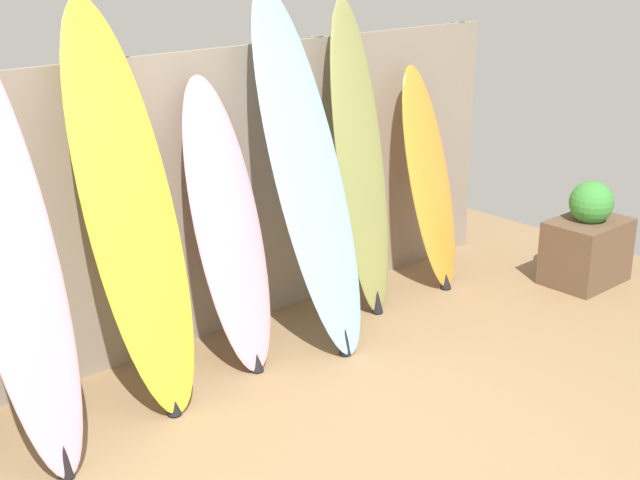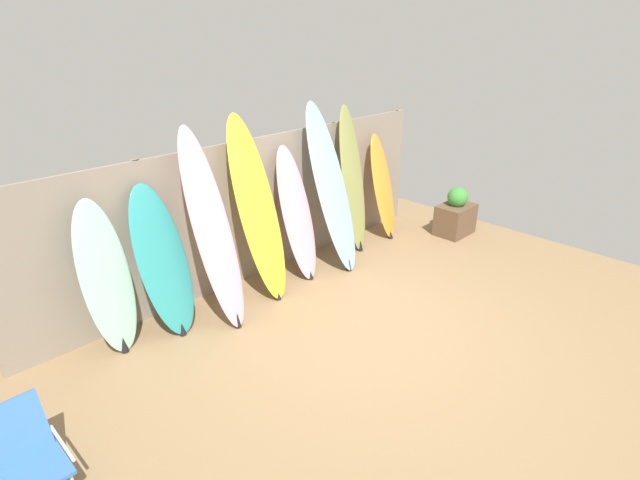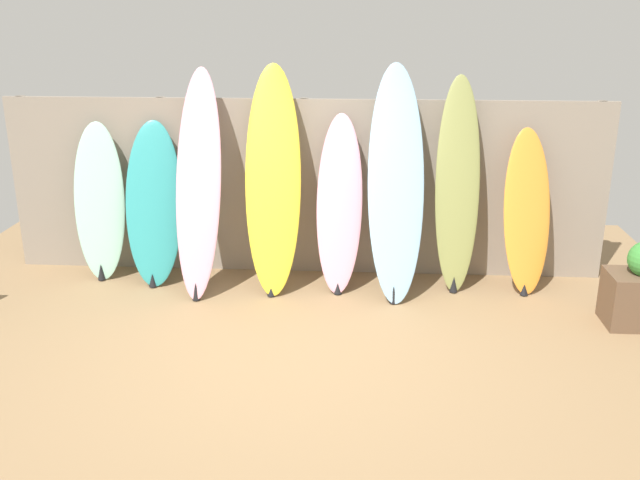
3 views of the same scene
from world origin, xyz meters
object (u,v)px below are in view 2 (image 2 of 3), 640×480
(surfboard_teal_1, at_px, (163,262))
(planter_box, at_px, (456,215))
(surfboard_yellow_3, at_px, (258,210))
(surfboard_pink_4, at_px, (297,215))
(beach_chair, at_px, (21,455))
(surfboard_orange_7, at_px, (383,187))
(surfboard_pink_2, at_px, (212,231))
(surfboard_skyblue_5, at_px, (332,190))
(surfboard_olive_6, at_px, (353,181))
(surfboard_seafoam_0, at_px, (106,280))

(surfboard_teal_1, xyz_separation_m, planter_box, (4.51, -0.79, -0.48))
(surfboard_yellow_3, height_order, surfboard_pink_4, surfboard_yellow_3)
(surfboard_teal_1, distance_m, surfboard_yellow_3, 1.24)
(surfboard_teal_1, xyz_separation_m, beach_chair, (-1.79, -1.16, -0.47))
(surfboard_orange_7, bearing_deg, beach_chair, -168.06)
(beach_chair, bearing_deg, surfboard_teal_1, 17.94)
(surfboard_teal_1, height_order, surfboard_yellow_3, surfboard_yellow_3)
(surfboard_pink_2, xyz_separation_m, surfboard_pink_4, (1.34, 0.14, -0.21))
(surfboard_pink_4, distance_m, surfboard_orange_7, 1.80)
(surfboard_orange_7, bearing_deg, surfboard_yellow_3, -178.45)
(surfboard_teal_1, xyz_separation_m, surfboard_yellow_3, (1.21, -0.07, 0.28))
(surfboard_pink_4, xyz_separation_m, beach_chair, (-3.63, -1.11, -0.51))
(surfboard_pink_2, bearing_deg, surfboard_skyblue_5, 1.31)
(surfboard_yellow_3, bearing_deg, surfboard_olive_6, 2.77)
(surfboard_pink_2, xyz_separation_m, surfboard_yellow_3, (0.70, 0.12, 0.02))
(surfboard_yellow_3, bearing_deg, surfboard_skyblue_5, -3.59)
(surfboard_orange_7, bearing_deg, surfboard_pink_2, -176.68)
(surfboard_seafoam_0, xyz_separation_m, surfboard_orange_7, (4.22, -0.07, 0.00))
(surfboard_olive_6, height_order, surfboard_orange_7, surfboard_olive_6)
(surfboard_skyblue_5, relative_size, beach_chair, 3.39)
(surfboard_seafoam_0, bearing_deg, surfboard_olive_6, -0.78)
(surfboard_skyblue_5, xyz_separation_m, surfboard_olive_6, (0.60, 0.16, -0.05))
(beach_chair, bearing_deg, surfboard_skyblue_5, -1.31)
(surfboard_yellow_3, height_order, surfboard_skyblue_5, surfboard_skyblue_5)
(surfboard_seafoam_0, height_order, surfboard_pink_4, surfboard_pink_4)
(surfboard_yellow_3, height_order, beach_chair, surfboard_yellow_3)
(surfboard_yellow_3, distance_m, surfboard_olive_6, 1.77)
(surfboard_orange_7, height_order, beach_chair, surfboard_orange_7)
(surfboard_olive_6, distance_m, surfboard_orange_7, 0.71)
(surfboard_pink_2, bearing_deg, surfboard_olive_6, 4.68)
(surfboard_seafoam_0, bearing_deg, surfboard_pink_2, -13.03)
(surfboard_seafoam_0, relative_size, surfboard_yellow_3, 0.73)
(surfboard_orange_7, distance_m, planter_box, 1.26)
(surfboard_skyblue_5, distance_m, planter_box, 2.35)
(surfboard_skyblue_5, distance_m, surfboard_orange_7, 1.31)
(surfboard_olive_6, distance_m, planter_box, 1.87)
(surfboard_yellow_3, relative_size, surfboard_orange_7, 1.37)
(surfboard_pink_2, distance_m, surfboard_pink_4, 1.36)
(surfboard_seafoam_0, relative_size, surfboard_pink_2, 0.74)
(beach_chair, bearing_deg, surfboard_seafoam_0, 30.16)
(surfboard_seafoam_0, relative_size, surfboard_olive_6, 0.77)
(surfboard_yellow_3, distance_m, surfboard_pink_4, 0.68)
(surfboard_yellow_3, height_order, surfboard_olive_6, surfboard_yellow_3)
(surfboard_pink_2, bearing_deg, surfboard_seafoam_0, 166.97)
(surfboard_pink_4, bearing_deg, surfboard_olive_6, 3.04)
(surfboard_pink_2, relative_size, beach_chair, 3.32)
(surfboard_olive_6, bearing_deg, surfboard_skyblue_5, -165.05)
(surfboard_yellow_3, relative_size, surfboard_olive_6, 1.05)
(surfboard_seafoam_0, distance_m, planter_box, 5.18)
(surfboard_seafoam_0, xyz_separation_m, beach_chair, (-1.21, -1.22, -0.45))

